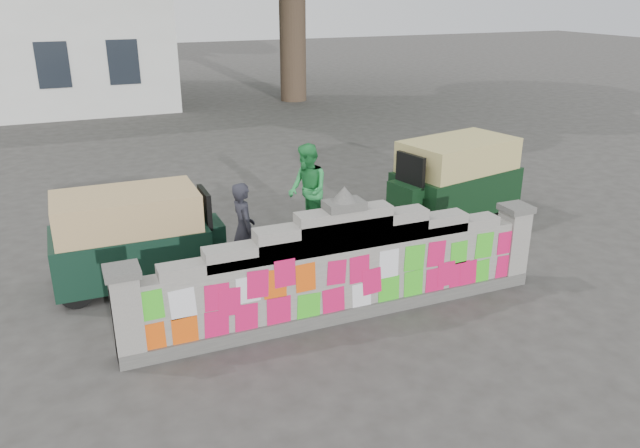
# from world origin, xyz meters

# --- Properties ---
(ground) EXTENTS (100.00, 100.00, 0.00)m
(ground) POSITION_xyz_m (0.00, 0.00, 0.00)
(ground) COLOR #383533
(ground) RESTS_ON ground
(parapet_wall) EXTENTS (6.48, 0.44, 2.01)m
(parapet_wall) POSITION_xyz_m (-0.00, -0.01, 0.75)
(parapet_wall) COLOR #4C4C49
(parapet_wall) RESTS_ON ground
(cyclist_bike) EXTENTS (1.74, 0.70, 0.90)m
(cyclist_bike) POSITION_xyz_m (-1.04, 1.46, 0.45)
(cyclist_bike) COLOR black
(cyclist_bike) RESTS_ON ground
(cyclist_rider) EXTENTS (0.40, 0.58, 1.52)m
(cyclist_rider) POSITION_xyz_m (-1.04, 1.46, 0.76)
(cyclist_rider) COLOR #22222B
(cyclist_rider) RESTS_ON ground
(pedestrian) EXTENTS (0.70, 0.89, 1.80)m
(pedestrian) POSITION_xyz_m (0.76, 3.27, 0.90)
(pedestrian) COLOR green
(pedestrian) RESTS_ON ground
(rickshaw_left) EXTENTS (2.80, 1.31, 1.55)m
(rickshaw_left) POSITION_xyz_m (-2.62, 2.35, 0.80)
(rickshaw_left) COLOR black
(rickshaw_left) RESTS_ON ground
(rickshaw_right) EXTENTS (3.08, 1.90, 1.65)m
(rickshaw_right) POSITION_xyz_m (3.92, 2.99, 0.86)
(rickshaw_right) COLOR black
(rickshaw_right) RESTS_ON ground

